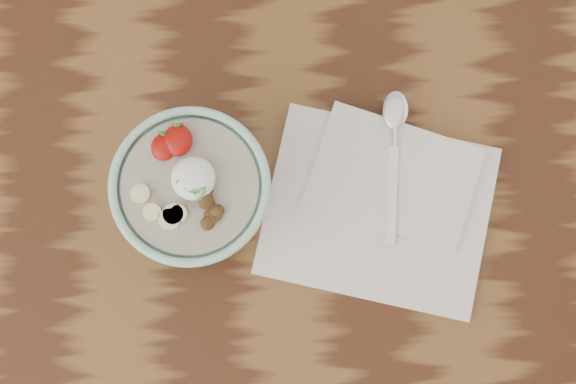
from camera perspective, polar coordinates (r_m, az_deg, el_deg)
table at (r=109.46cm, az=-5.60°, el=0.49°), size 160.00×90.00×75.00cm
breakfast_bowl at (r=93.82cm, az=-6.76°, el=0.11°), size 18.29×18.29×12.20cm
napkin at (r=99.16cm, az=6.63°, el=-0.83°), size 31.23×27.46×1.66cm
spoon at (r=99.56cm, az=7.59°, el=4.31°), size 3.57×19.27×1.00cm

